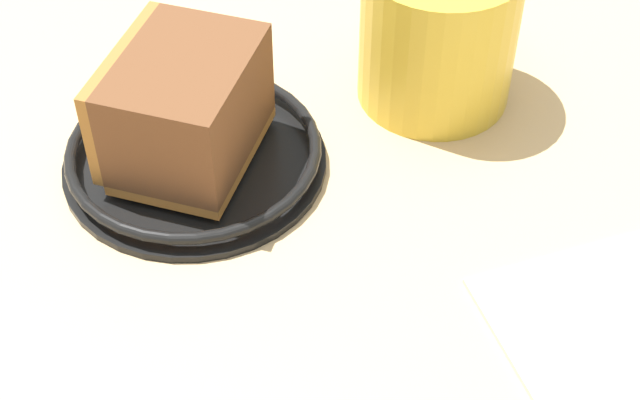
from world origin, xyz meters
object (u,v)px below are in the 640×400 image
(small_plate, at_px, (194,155))
(cake_slice, at_px, (184,108))
(tea_mug, at_px, (439,30))
(folded_napkin, at_px, (630,344))

(small_plate, xyz_separation_m, cake_slice, (-0.00, -0.00, 0.03))
(cake_slice, distance_m, tea_mug, 0.15)
(small_plate, distance_m, cake_slice, 0.03)
(tea_mug, bearing_deg, cake_slice, -94.25)
(cake_slice, relative_size, folded_napkin, 0.91)
(small_plate, height_order, cake_slice, cake_slice)
(small_plate, relative_size, folded_napkin, 1.19)
(cake_slice, height_order, tea_mug, tea_mug)
(cake_slice, bearing_deg, small_plate, 43.69)
(small_plate, height_order, tea_mug, tea_mug)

